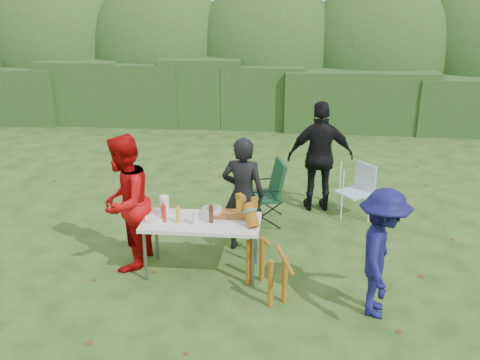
# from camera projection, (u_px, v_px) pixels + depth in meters

# --- Properties ---
(ground) EXTENTS (80.00, 80.00, 0.00)m
(ground) POSITION_uv_depth(u_px,v_px,m) (229.00, 271.00, 6.73)
(ground) COLOR #1E4211
(hedge_row) EXTENTS (22.00, 1.40, 1.70)m
(hedge_row) POSITION_uv_depth(u_px,v_px,m) (263.00, 96.00, 13.92)
(hedge_row) COLOR #23471C
(hedge_row) RESTS_ON ground
(shrub_backdrop) EXTENTS (20.00, 2.60, 3.20)m
(shrub_backdrop) POSITION_uv_depth(u_px,v_px,m) (267.00, 61.00, 15.16)
(shrub_backdrop) COLOR #3D6628
(shrub_backdrop) RESTS_ON ground
(folding_table) EXTENTS (1.50, 0.70, 0.74)m
(folding_table) POSITION_uv_depth(u_px,v_px,m) (202.00, 224.00, 6.47)
(folding_table) COLOR silver
(folding_table) RESTS_ON ground
(person_cook) EXTENTS (0.66, 0.49, 1.66)m
(person_cook) POSITION_uv_depth(u_px,v_px,m) (243.00, 195.00, 7.05)
(person_cook) COLOR black
(person_cook) RESTS_ON ground
(person_red_jacket) EXTENTS (0.77, 0.94, 1.81)m
(person_red_jacket) POSITION_uv_depth(u_px,v_px,m) (125.00, 203.00, 6.58)
(person_red_jacket) COLOR #B0080A
(person_red_jacket) RESTS_ON ground
(person_black_puffy) EXTENTS (1.13, 0.57, 1.85)m
(person_black_puffy) POSITION_uv_depth(u_px,v_px,m) (320.00, 157.00, 8.39)
(person_black_puffy) COLOR black
(person_black_puffy) RESTS_ON ground
(child) EXTENTS (0.73, 1.06, 1.51)m
(child) POSITION_uv_depth(u_px,v_px,m) (381.00, 254.00, 5.60)
(child) COLOR #10124F
(child) RESTS_ON ground
(dog) EXTENTS (0.96, 1.16, 1.04)m
(dog) POSITION_uv_depth(u_px,v_px,m) (266.00, 255.00, 6.06)
(dog) COLOR #905916
(dog) RESTS_ON ground
(camping_chair) EXTENTS (0.79, 0.79, 1.03)m
(camping_chair) POSITION_uv_depth(u_px,v_px,m) (263.00, 193.00, 7.98)
(camping_chair) COLOR #123F23
(camping_chair) RESTS_ON ground
(lawn_chair) EXTENTS (0.73, 0.73, 0.88)m
(lawn_chair) POSITION_uv_depth(u_px,v_px,m) (354.00, 191.00, 8.29)
(lawn_chair) COLOR #60B1E7
(lawn_chair) RESTS_ON ground
(food_tray) EXTENTS (0.45, 0.30, 0.02)m
(food_tray) POSITION_uv_depth(u_px,v_px,m) (230.00, 216.00, 6.57)
(food_tray) COLOR #B7B7BA
(food_tray) RESTS_ON folding_table
(focaccia_bread) EXTENTS (0.40, 0.26, 0.04)m
(focaccia_bread) POSITION_uv_depth(u_px,v_px,m) (230.00, 214.00, 6.56)
(focaccia_bread) COLOR #A05E23
(focaccia_bread) RESTS_ON food_tray
(mustard_bottle) EXTENTS (0.06, 0.06, 0.20)m
(mustard_bottle) POSITION_uv_depth(u_px,v_px,m) (178.00, 215.00, 6.37)
(mustard_bottle) COLOR yellow
(mustard_bottle) RESTS_ON folding_table
(ketchup_bottle) EXTENTS (0.06, 0.06, 0.22)m
(ketchup_bottle) POSITION_uv_depth(u_px,v_px,m) (164.00, 213.00, 6.40)
(ketchup_bottle) COLOR #B22913
(ketchup_bottle) RESTS_ON folding_table
(beer_bottle) EXTENTS (0.06, 0.06, 0.24)m
(beer_bottle) POSITION_uv_depth(u_px,v_px,m) (211.00, 214.00, 6.36)
(beer_bottle) COLOR #47230F
(beer_bottle) RESTS_ON folding_table
(paper_towel_roll) EXTENTS (0.12, 0.12, 0.26)m
(paper_towel_roll) POSITION_uv_depth(u_px,v_px,m) (164.00, 206.00, 6.58)
(paper_towel_roll) COLOR white
(paper_towel_roll) RESTS_ON folding_table
(cup_stack) EXTENTS (0.08, 0.08, 0.18)m
(cup_stack) POSITION_uv_depth(u_px,v_px,m) (195.00, 218.00, 6.31)
(cup_stack) COLOR white
(cup_stack) RESTS_ON folding_table
(pasta_bowl) EXTENTS (0.26, 0.26, 0.10)m
(pasta_bowl) POSITION_uv_depth(u_px,v_px,m) (212.00, 212.00, 6.59)
(pasta_bowl) COLOR silver
(pasta_bowl) RESTS_ON folding_table
(plate_stack) EXTENTS (0.24, 0.24, 0.05)m
(plate_stack) POSITION_uv_depth(u_px,v_px,m) (154.00, 219.00, 6.44)
(plate_stack) COLOR white
(plate_stack) RESTS_ON folding_table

